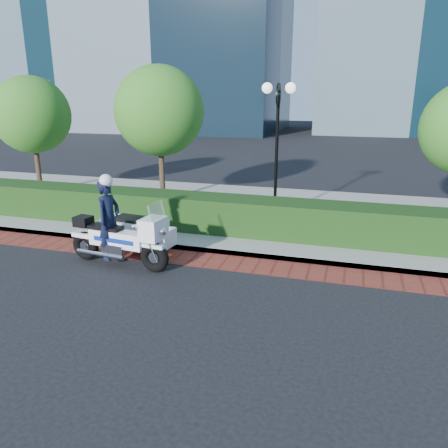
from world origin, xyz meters
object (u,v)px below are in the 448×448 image
(lamppost, at_px, (277,131))
(police_motorcycle, at_px, (124,230))
(tree_b, at_px, (159,111))
(tree_a, at_px, (32,115))

(lamppost, height_order, police_motorcycle, lamppost)
(lamppost, bearing_deg, tree_b, 163.89)
(police_motorcycle, bearing_deg, tree_b, 111.41)
(lamppost, xyz_separation_m, tree_b, (-4.50, 1.30, 0.48))
(tree_b, xyz_separation_m, police_motorcycle, (1.45, -5.52, -2.66))
(lamppost, height_order, tree_b, tree_b)
(tree_a, height_order, tree_b, tree_b)
(lamppost, relative_size, tree_b, 0.86)
(tree_b, bearing_deg, police_motorcycle, -75.24)
(tree_b, bearing_deg, tree_a, 180.00)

